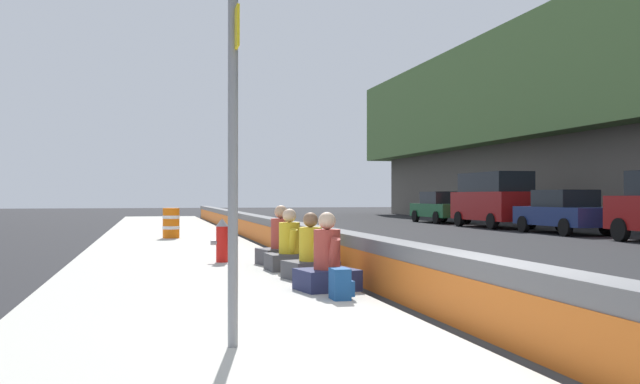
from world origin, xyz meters
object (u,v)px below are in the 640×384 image
(route_sign_post, at_px, (233,112))
(seated_person_far, at_px, (281,246))
(seated_person_rear, at_px, (289,251))
(seated_person_foreground, at_px, (327,266))
(parked_car_fourth, at_px, (564,212))
(backpack, at_px, (341,284))
(parked_car_far, at_px, (441,207))
(fire_hydrant, at_px, (222,240))
(construction_barrel, at_px, (171,223))
(parked_car_midline, at_px, (494,198))
(seated_person_middle, at_px, (311,258))

(route_sign_post, bearing_deg, seated_person_far, -13.93)
(route_sign_post, xyz_separation_m, seated_person_rear, (6.05, -1.72, -1.73))
(seated_person_foreground, distance_m, parked_car_fourth, 19.30)
(backpack, relative_size, parked_car_far, 0.09)
(backpack, bearing_deg, fire_hydrant, 10.33)
(backpack, distance_m, parked_car_fourth, 19.99)
(construction_barrel, distance_m, parked_car_midline, 16.32)
(seated_person_far, bearing_deg, seated_person_middle, -179.22)
(seated_person_rear, height_order, parked_car_midline, parked_car_midline)
(seated_person_middle, bearing_deg, backpack, 176.89)
(route_sign_post, bearing_deg, backpack, -34.32)
(seated_person_foreground, xyz_separation_m, backpack, (-0.89, 0.05, -0.15))
(parked_car_far, bearing_deg, parked_car_fourth, -179.61)
(seated_person_middle, relative_size, construction_barrel, 1.12)
(construction_barrel, bearing_deg, parked_car_far, -49.26)
(seated_person_far, bearing_deg, seated_person_rear, 177.72)
(route_sign_post, distance_m, seated_person_far, 7.50)
(seated_person_middle, distance_m, seated_person_far, 2.40)
(seated_person_far, relative_size, parked_car_midline, 0.23)
(seated_person_middle, bearing_deg, construction_barrel, 9.28)
(parked_car_far, bearing_deg, seated_person_far, 149.21)
(seated_person_middle, relative_size, backpack, 2.67)
(seated_person_middle, xyz_separation_m, construction_barrel, (11.44, 1.87, 0.15))
(route_sign_post, bearing_deg, construction_barrel, 0.28)
(fire_hydrant, xyz_separation_m, parked_car_fourth, (9.66, -14.15, 0.27))
(parked_car_fourth, height_order, parked_car_midline, parked_car_midline)
(seated_person_foreground, relative_size, seated_person_rear, 1.00)
(seated_person_foreground, xyz_separation_m, parked_car_midline, (19.57, -13.04, 0.87))
(parked_car_far, bearing_deg, construction_barrel, 130.74)
(seated_person_middle, bearing_deg, seated_person_far, 0.78)
(route_sign_post, xyz_separation_m, seated_person_far, (7.09, -1.76, -1.71))
(seated_person_middle, xyz_separation_m, parked_car_fourth, (12.79, -13.05, 0.39))
(fire_hydrant, xyz_separation_m, backpack, (-5.37, -0.98, -0.25))
(seated_person_middle, relative_size, parked_car_midline, 0.21)
(fire_hydrant, distance_m, parked_car_midline, 20.63)
(seated_person_middle, height_order, parked_car_far, parked_car_far)
(seated_person_middle, relative_size, parked_car_fourth, 0.24)
(seated_person_rear, relative_size, construction_barrel, 1.16)
(seated_person_foreground, xyz_separation_m, seated_person_middle, (1.36, -0.08, -0.01))
(backpack, distance_m, construction_barrel, 13.80)
(seated_person_foreground, height_order, backpack, seated_person_foreground)
(seated_person_foreground, distance_m, seated_person_rear, 2.72)
(fire_hydrant, distance_m, seated_person_foreground, 4.60)
(route_sign_post, relative_size, seated_person_rear, 3.26)
(seated_person_foreground, height_order, seated_person_rear, seated_person_foreground)
(construction_barrel, relative_size, parked_car_midline, 0.19)
(seated_person_middle, relative_size, parked_car_far, 0.24)
(seated_person_foreground, bearing_deg, parked_car_far, -27.02)
(seated_person_middle, distance_m, backpack, 2.25)
(route_sign_post, height_order, backpack, route_sign_post)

